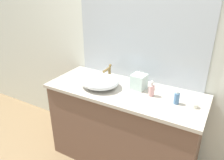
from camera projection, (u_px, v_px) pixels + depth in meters
name	position (u px, v px, depth m)	size (l,w,h in m)	color
bathroom_wall_rear	(151.00, 34.00, 2.04)	(6.00, 0.06, 2.60)	silver
vanity_counter	(123.00, 126.00, 2.18)	(1.47, 0.59, 0.83)	brown
wall_mirror_panel	(139.00, 33.00, 2.04)	(1.31, 0.01, 0.95)	#B2BCC6
sink_basin	(99.00, 81.00, 2.04)	(0.39, 0.33, 0.11)	silver
faucet	(109.00, 71.00, 2.17)	(0.03, 0.15, 0.16)	olive
soap_dispenser	(152.00, 90.00, 1.88)	(0.05, 0.05, 0.14)	#D89E9C
lotion_bottle	(177.00, 98.00, 1.76)	(0.04, 0.04, 0.11)	teal
tissue_box	(139.00, 81.00, 2.00)	(0.14, 0.14, 0.18)	silver
candle_jar	(195.00, 106.00, 1.72)	(0.05, 0.05, 0.04)	silver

